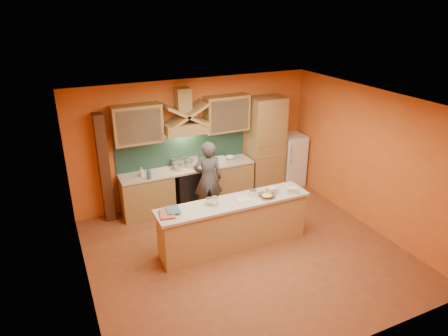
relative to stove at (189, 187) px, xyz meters
name	(u,v)px	position (x,y,z in m)	size (l,w,h in m)	color
floor	(245,252)	(0.30, -2.20, -0.45)	(5.50, 5.00, 0.01)	brown
ceiling	(249,104)	(0.30, -2.20, 2.35)	(5.50, 5.00, 0.01)	white
wall_back	(195,141)	(0.30, 0.30, 0.95)	(5.50, 0.02, 2.80)	orange
wall_front	(345,265)	(0.30, -4.70, 0.95)	(5.50, 0.02, 2.80)	orange
wall_left	(80,218)	(-2.45, -2.20, 0.95)	(0.02, 5.00, 2.80)	orange
wall_right	(370,159)	(3.05, -2.20, 0.95)	(0.02, 5.00, 2.80)	orange
base_cabinet_left	(147,196)	(-0.95, 0.00, -0.02)	(1.10, 0.60, 0.86)	#A07F49
base_cabinet_right	(227,180)	(0.95, 0.00, -0.02)	(1.10, 0.60, 0.86)	#A07F49
counter_top	(188,168)	(0.00, 0.00, 0.45)	(3.00, 0.62, 0.04)	beige
stove	(189,187)	(0.00, 0.00, 0.00)	(0.60, 0.58, 0.90)	black
backsplash	(183,149)	(0.00, 0.28, 0.80)	(3.00, 0.03, 0.70)	#193730
range_hood	(186,128)	(0.00, 0.05, 1.37)	(0.92, 0.50, 0.24)	#A07F49
hood_chimney	(183,100)	(0.00, 0.15, 1.95)	(0.30, 0.30, 0.50)	#A07F49
upper_cabinet_left	(137,124)	(-1.00, 0.12, 1.55)	(1.00, 0.35, 0.80)	#A07F49
upper_cabinet_right	(227,113)	(1.00, 0.12, 1.55)	(1.00, 0.35, 0.80)	#A07F49
pantry_column	(265,145)	(1.95, 0.00, 0.70)	(0.80, 0.60, 2.30)	#A07F49
fridge	(291,160)	(2.70, 0.00, 0.20)	(0.58, 0.60, 1.30)	white
trim_column_left	(104,168)	(-1.75, 0.15, 0.70)	(0.20, 0.30, 2.30)	#472816
island_body	(234,225)	(0.20, -1.90, -0.01)	(2.80, 0.55, 0.88)	tan
island_top	(234,202)	(0.20, -1.90, 0.47)	(2.90, 0.62, 0.05)	beige
person	(208,179)	(0.23, -0.58, 0.39)	(0.61, 0.40, 1.67)	#4C4C51
pot_large	(179,166)	(-0.20, 0.02, 0.53)	(0.24, 0.24, 0.16)	#BABBC2
pot_small	(190,164)	(0.06, 0.03, 0.53)	(0.19, 0.19, 0.16)	#BBBBC2
soap_bottle_a	(142,172)	(-1.03, -0.02, 0.56)	(0.09, 0.09, 0.19)	silver
soap_bottle_b	(149,173)	(-0.93, -0.23, 0.60)	(0.10, 0.10, 0.26)	teal
bowl_back	(230,158)	(1.05, 0.08, 0.50)	(0.21, 0.21, 0.06)	white
dish_rack	(219,159)	(0.78, 0.05, 0.52)	(0.26, 0.21, 0.09)	white
book_lower	(159,215)	(-1.18, -1.85, 0.51)	(0.26, 0.34, 0.03)	#AB593D
book_upper	(166,211)	(-1.04, -1.80, 0.53)	(0.23, 0.31, 0.02)	#3C6985
jar_large	(214,201)	(-0.18, -1.88, 0.58)	(0.13, 0.13, 0.16)	white
jar_small	(209,201)	(-0.26, -1.83, 0.56)	(0.11, 0.11, 0.13)	silver
kitchen_scale	(253,193)	(0.62, -1.86, 0.55)	(0.12, 0.12, 0.10)	white
mixing_bowl	(267,195)	(0.83, -2.01, 0.53)	(0.29, 0.29, 0.07)	silver
cloth	(243,200)	(0.37, -1.93, 0.50)	(0.26, 0.19, 0.02)	beige
grocery_bag_a	(272,190)	(1.00, -1.91, 0.56)	(0.19, 0.15, 0.12)	beige
grocery_bag_b	(292,190)	(1.34, -2.05, 0.55)	(0.19, 0.15, 0.12)	beige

